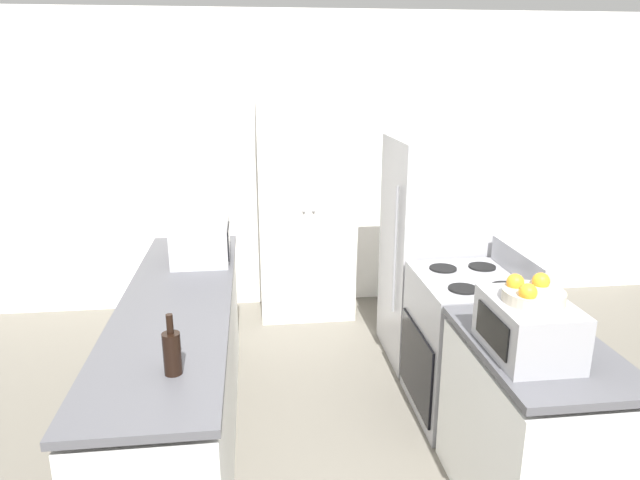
{
  "coord_description": "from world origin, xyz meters",
  "views": [
    {
      "loc": [
        -0.42,
        -1.64,
        2.1
      ],
      "look_at": [
        0.0,
        1.87,
        1.05
      ],
      "focal_mm": 32.0,
      "sensor_mm": 36.0,
      "label": 1
    }
  ],
  "objects_px": {
    "pantry_cabinet": "(306,204)",
    "refrigerator": "(438,251)",
    "microwave": "(201,240)",
    "wine_bottle": "(172,352)",
    "fruit_bowl": "(532,293)",
    "stove": "(468,345)",
    "toaster_oven": "(528,328)"
  },
  "relations": [
    {
      "from": "pantry_cabinet",
      "to": "refrigerator",
      "type": "bearing_deg",
      "value": -45.2
    },
    {
      "from": "microwave",
      "to": "pantry_cabinet",
      "type": "bearing_deg",
      "value": 54.65
    },
    {
      "from": "pantry_cabinet",
      "to": "stove",
      "type": "bearing_deg",
      "value": -62.94
    },
    {
      "from": "pantry_cabinet",
      "to": "refrigerator",
      "type": "height_order",
      "value": "pantry_cabinet"
    },
    {
      "from": "fruit_bowl",
      "to": "wine_bottle",
      "type": "bearing_deg",
      "value": 179.72
    },
    {
      "from": "pantry_cabinet",
      "to": "fruit_bowl",
      "type": "relative_size",
      "value": 7.67
    },
    {
      "from": "fruit_bowl",
      "to": "pantry_cabinet",
      "type": "bearing_deg",
      "value": 105.47
    },
    {
      "from": "microwave",
      "to": "wine_bottle",
      "type": "relative_size",
      "value": 1.74
    },
    {
      "from": "stove",
      "to": "wine_bottle",
      "type": "relative_size",
      "value": 4.02
    },
    {
      "from": "pantry_cabinet",
      "to": "stove",
      "type": "distance_m",
      "value": 1.95
    },
    {
      "from": "refrigerator",
      "to": "stove",
      "type": "bearing_deg",
      "value": -92.72
    },
    {
      "from": "toaster_oven",
      "to": "microwave",
      "type": "bearing_deg",
      "value": 135.42
    },
    {
      "from": "toaster_oven",
      "to": "fruit_bowl",
      "type": "distance_m",
      "value": 0.16
    },
    {
      "from": "wine_bottle",
      "to": "refrigerator",
      "type": "bearing_deg",
      "value": 45.4
    },
    {
      "from": "refrigerator",
      "to": "microwave",
      "type": "height_order",
      "value": "refrigerator"
    },
    {
      "from": "stove",
      "to": "toaster_oven",
      "type": "height_order",
      "value": "toaster_oven"
    },
    {
      "from": "stove",
      "to": "toaster_oven",
      "type": "distance_m",
      "value": 1.11
    },
    {
      "from": "stove",
      "to": "microwave",
      "type": "distance_m",
      "value": 1.83
    },
    {
      "from": "refrigerator",
      "to": "toaster_oven",
      "type": "distance_m",
      "value": 1.74
    },
    {
      "from": "wine_bottle",
      "to": "fruit_bowl",
      "type": "distance_m",
      "value": 1.53
    },
    {
      "from": "stove",
      "to": "microwave",
      "type": "height_order",
      "value": "microwave"
    },
    {
      "from": "stove",
      "to": "wine_bottle",
      "type": "xyz_separation_m",
      "value": [
        -1.65,
        -0.94,
        0.54
      ]
    },
    {
      "from": "stove",
      "to": "fruit_bowl",
      "type": "height_order",
      "value": "fruit_bowl"
    },
    {
      "from": "microwave",
      "to": "fruit_bowl",
      "type": "distance_m",
      "value": 2.14
    },
    {
      "from": "stove",
      "to": "refrigerator",
      "type": "distance_m",
      "value": 0.86
    },
    {
      "from": "toaster_oven",
      "to": "fruit_bowl",
      "type": "bearing_deg",
      "value": 63.94
    },
    {
      "from": "refrigerator",
      "to": "wine_bottle",
      "type": "height_order",
      "value": "refrigerator"
    },
    {
      "from": "refrigerator",
      "to": "wine_bottle",
      "type": "relative_size",
      "value": 6.26
    },
    {
      "from": "refrigerator",
      "to": "toaster_oven",
      "type": "relative_size",
      "value": 3.64
    },
    {
      "from": "fruit_bowl",
      "to": "toaster_oven",
      "type": "bearing_deg",
      "value": -116.06
    },
    {
      "from": "stove",
      "to": "fruit_bowl",
      "type": "xyz_separation_m",
      "value": [
        -0.13,
        -0.94,
        0.73
      ]
    },
    {
      "from": "microwave",
      "to": "fruit_bowl",
      "type": "xyz_separation_m",
      "value": [
        1.52,
        -1.5,
        0.15
      ]
    }
  ]
}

